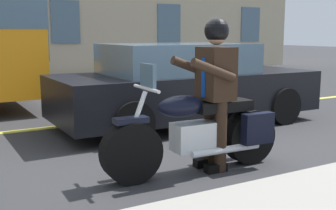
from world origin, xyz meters
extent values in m
plane|color=#333335|center=(0.00, 0.00, 0.00)|extent=(80.00, 80.00, 0.00)
cube|color=#E5DB4C|center=(0.00, -2.00, 0.01)|extent=(60.00, 0.16, 0.01)
cylinder|color=black|center=(1.24, 1.09, 0.33)|extent=(0.67, 0.22, 0.66)
cylinder|color=black|center=(-0.31, 1.15, 0.33)|extent=(0.67, 0.22, 0.66)
cube|color=silver|center=(0.44, 1.12, 0.42)|extent=(0.57, 0.30, 0.32)
ellipsoid|color=black|center=(0.64, 1.11, 0.78)|extent=(0.57, 0.30, 0.24)
cube|color=black|center=(0.09, 1.13, 0.74)|extent=(0.71, 0.30, 0.12)
cube|color=black|center=(-0.25, 1.37, 0.48)|extent=(0.40, 0.13, 0.36)
cube|color=black|center=(-0.27, 0.93, 0.48)|extent=(0.40, 0.13, 0.36)
cylinder|color=silver|center=(1.22, 1.09, 0.60)|extent=(0.35, 0.06, 0.76)
cylinder|color=silver|center=(1.06, 1.10, 1.00)|extent=(0.06, 0.60, 0.04)
cube|color=black|center=(1.24, 1.09, 0.68)|extent=(0.37, 0.17, 0.06)
cylinder|color=silver|center=(0.15, 1.29, 0.26)|extent=(0.90, 0.11, 0.08)
cube|color=slate|center=(1.04, 1.10, 1.12)|extent=(0.05, 0.32, 0.28)
cylinder|color=black|center=(0.19, 1.25, 0.42)|extent=(0.14, 0.14, 0.84)
cube|color=black|center=(0.25, 1.25, 0.05)|extent=(0.26, 0.12, 0.10)
cylinder|color=black|center=(0.19, 1.01, 0.42)|extent=(0.14, 0.14, 0.84)
cube|color=black|center=(0.25, 1.01, 0.05)|extent=(0.26, 0.12, 0.10)
cube|color=black|center=(0.19, 1.13, 1.12)|extent=(0.33, 0.41, 0.60)
cube|color=navy|center=(0.35, 1.12, 1.08)|extent=(0.03, 0.07, 0.44)
cylinder|color=black|center=(0.38, 1.34, 1.18)|extent=(0.55, 0.12, 0.28)
cylinder|color=black|center=(0.36, 0.90, 1.18)|extent=(0.55, 0.12, 0.28)
sphere|color=tan|center=(0.19, 1.13, 1.55)|extent=(0.22, 0.22, 0.22)
sphere|color=black|center=(0.19, 1.13, 1.60)|extent=(0.28, 0.28, 0.28)
cube|color=slate|center=(1.05, -4.20, 2.00)|extent=(0.06, 2.40, 1.90)
cube|color=black|center=(-0.87, -1.15, 0.55)|extent=(4.60, 1.80, 0.70)
cube|color=slate|center=(-0.67, -1.15, 1.10)|extent=(2.40, 1.60, 0.60)
cylinder|color=black|center=(-2.32, -2.00, 0.32)|extent=(0.64, 0.22, 0.64)
cylinder|color=black|center=(-2.32, -0.30, 0.32)|extent=(0.64, 0.22, 0.64)
cylinder|color=black|center=(0.58, -2.00, 0.32)|extent=(0.64, 0.22, 0.64)
cylinder|color=black|center=(0.58, -0.30, 0.32)|extent=(0.64, 0.22, 0.64)
cube|color=slate|center=(-10.61, -10.97, 2.00)|extent=(1.10, 0.06, 1.60)
cube|color=slate|center=(-6.12, -10.97, 2.00)|extent=(1.10, 0.06, 1.60)
cube|color=slate|center=(-1.63, -10.97, 2.00)|extent=(1.10, 0.06, 1.60)
camera|label=1|loc=(3.04, 5.03, 1.57)|focal=45.35mm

